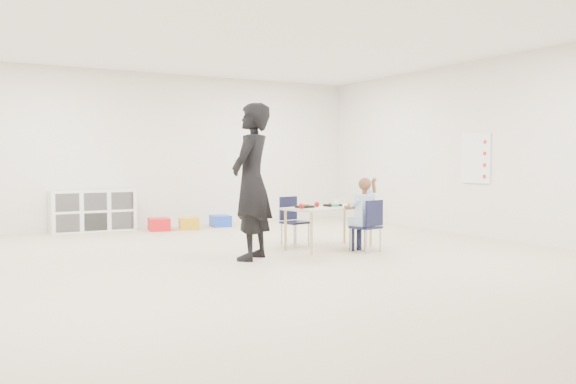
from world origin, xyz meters
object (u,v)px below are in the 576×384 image
chair_near (366,226)px  child (366,211)px  table (329,227)px  cubby_shelf (93,211)px  adult (252,182)px

chair_near → child: size_ratio=0.63×
table → chair_near: bearing=-74.3°
table → chair_near: size_ratio=1.96×
chair_near → cubby_shelf: cubby_shelf is taller
chair_near → adult: (-1.58, 0.19, 0.61)m
child → adult: adult is taller
cubby_shelf → adult: bearing=-75.1°
adult → cubby_shelf: bearing=-117.7°
cubby_shelf → adult: adult is taller
adult → child: bearing=130.4°
cubby_shelf → chair_near: bearing=-57.8°
child → cubby_shelf: child is taller
cubby_shelf → adult: 4.18m
cubby_shelf → child: bearing=-57.8°
chair_near → child: bearing=0.0°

